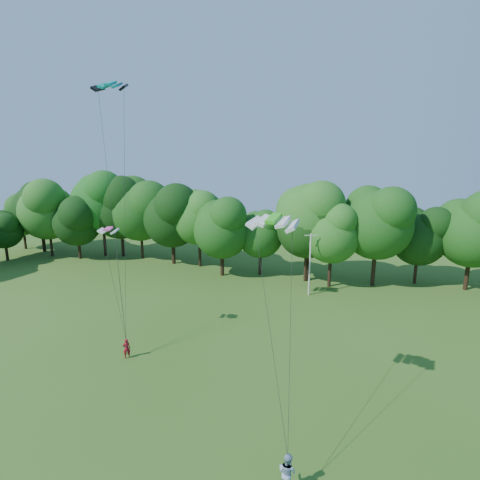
% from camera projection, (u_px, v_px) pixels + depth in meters
% --- Properties ---
extents(utility_pole, '(1.35, 0.62, 7.15)m').
position_uv_depth(utility_pole, '(310.00, 264.00, 42.07)').
color(utility_pole, silver).
rests_on(utility_pole, ground).
extents(kite_flyer_left, '(0.69, 0.68, 1.60)m').
position_uv_depth(kite_flyer_left, '(127.00, 348.00, 29.22)').
color(kite_flyer_left, maroon).
rests_on(kite_flyer_left, ground).
extents(kite_flyer_right, '(1.16, 1.06, 1.92)m').
position_uv_depth(kite_flyer_right, '(287.00, 472.00, 17.54)').
color(kite_flyer_right, '#90A8C7').
rests_on(kite_flyer_right, ground).
extents(kite_teal, '(2.91, 1.69, 0.59)m').
position_uv_depth(kite_teal, '(110.00, 83.00, 29.51)').
color(kite_teal, '#048784').
rests_on(kite_teal, ground).
extents(kite_green, '(2.88, 1.60, 0.48)m').
position_uv_depth(kite_green, '(273.00, 218.00, 20.24)').
color(kite_green, green).
rests_on(kite_green, ground).
extents(kite_pink, '(1.73, 1.10, 0.25)m').
position_uv_depth(kite_pink, '(108.00, 229.00, 30.10)').
color(kite_pink, '#E63F9E').
rests_on(kite_pink, ground).
extents(tree_back_west, '(10.19, 10.19, 14.82)m').
position_uv_depth(tree_back_west, '(101.00, 198.00, 58.12)').
color(tree_back_west, black).
rests_on(tree_back_west, ground).
extents(tree_back_center, '(8.29, 8.29, 12.05)m').
position_uv_depth(tree_back_center, '(307.00, 223.00, 46.14)').
color(tree_back_center, black).
rests_on(tree_back_center, ground).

